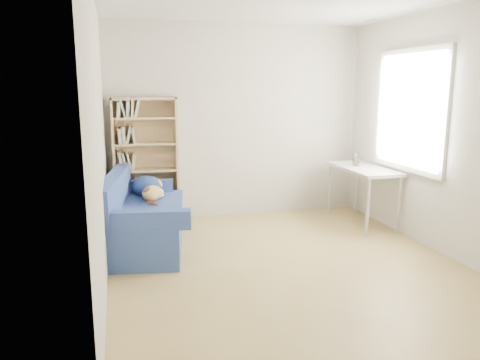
# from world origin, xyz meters

# --- Properties ---
(ground) EXTENTS (4.00, 4.00, 0.00)m
(ground) POSITION_xyz_m (0.00, 0.00, 0.00)
(ground) COLOR #9A8145
(ground) RESTS_ON ground
(room_shell) EXTENTS (3.54, 4.04, 2.62)m
(room_shell) POSITION_xyz_m (0.10, 0.03, 1.64)
(room_shell) COLOR silver
(room_shell) RESTS_ON ground
(sofa) EXTENTS (1.05, 1.80, 0.83)m
(sofa) POSITION_xyz_m (-1.37, 1.01, 0.32)
(sofa) COLOR navy
(sofa) RESTS_ON ground
(bookshelf) EXTENTS (0.82, 0.26, 1.64)m
(bookshelf) POSITION_xyz_m (-1.25, 1.86, 0.76)
(bookshelf) COLOR tan
(bookshelf) RESTS_ON ground
(desk) EXTENTS (0.52, 1.13, 0.75)m
(desk) POSITION_xyz_m (1.47, 1.15, 0.67)
(desk) COLOR silver
(desk) RESTS_ON ground
(pen_cup) EXTENTS (0.09, 0.09, 0.18)m
(pen_cup) POSITION_xyz_m (1.42, 1.27, 0.82)
(pen_cup) COLOR white
(pen_cup) RESTS_ON desk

